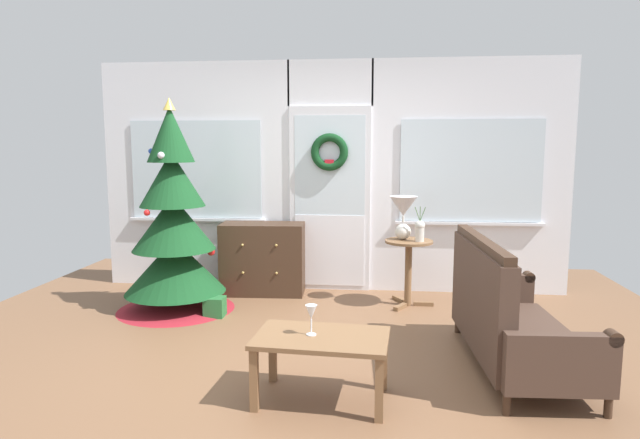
{
  "coord_description": "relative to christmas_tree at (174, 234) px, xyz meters",
  "views": [
    {
      "loc": [
        0.53,
        -3.95,
        1.61
      ],
      "look_at": [
        0.05,
        0.55,
        1.0
      ],
      "focal_mm": 30.44,
      "sensor_mm": 36.0,
      "label": 1
    }
  ],
  "objects": [
    {
      "name": "coffee_table",
      "position": [
        1.64,
        -1.79,
        -0.4
      ],
      "size": [
        0.87,
        0.58,
        0.43
      ],
      "color": "brown",
      "rests_on": "ground"
    },
    {
      "name": "ground_plane",
      "position": [
        1.45,
        -1.11,
        -0.76
      ],
      "size": [
        6.76,
        6.76,
        0.0
      ],
      "primitive_type": "plane",
      "color": "brown"
    },
    {
      "name": "side_table",
      "position": [
        2.3,
        0.38,
        -0.28
      ],
      "size": [
        0.5,
        0.48,
        0.67
      ],
      "color": "brown",
      "rests_on": "ground"
    },
    {
      "name": "gift_box",
      "position": [
        0.45,
        -0.19,
        -0.67
      ],
      "size": [
        0.19,
        0.17,
        0.19
      ],
      "primitive_type": "cube",
      "color": "#266633",
      "rests_on": "ground"
    },
    {
      "name": "back_wall_with_door",
      "position": [
        1.45,
        0.97,
        0.52
      ],
      "size": [
        5.2,
        0.19,
        2.55
      ],
      "color": "white",
      "rests_on": "ground"
    },
    {
      "name": "table_lamp",
      "position": [
        2.24,
        0.42,
        0.2
      ],
      "size": [
        0.28,
        0.28,
        0.44
      ],
      "color": "silver",
      "rests_on": "side_table"
    },
    {
      "name": "flower_vase",
      "position": [
        2.4,
        0.32,
        0.03
      ],
      "size": [
        0.11,
        0.1,
        0.35
      ],
      "color": "beige",
      "rests_on": "side_table"
    },
    {
      "name": "wine_glass",
      "position": [
        1.58,
        -1.78,
        -0.2
      ],
      "size": [
        0.08,
        0.08,
        0.2
      ],
      "color": "silver",
      "rests_on": "coffee_table"
    },
    {
      "name": "christmas_tree",
      "position": [
        0.0,
        0.0,
        0.0
      ],
      "size": [
        1.15,
        1.15,
        2.07
      ],
      "color": "#4C331E",
      "rests_on": "ground"
    },
    {
      "name": "dresser_cabinet",
      "position": [
        0.74,
        0.68,
        -0.37
      ],
      "size": [
        0.92,
        0.48,
        0.78
      ],
      "color": "#3D281C",
      "rests_on": "ground"
    },
    {
      "name": "settee_sofa",
      "position": [
        2.93,
        -1.12,
        -0.39
      ],
      "size": [
        0.8,
        1.63,
        0.96
      ],
      "color": "#3D281C",
      "rests_on": "ground"
    }
  ]
}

